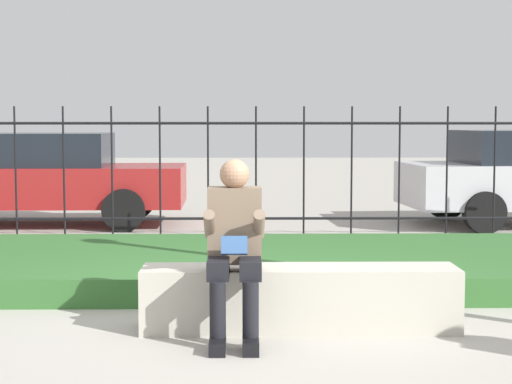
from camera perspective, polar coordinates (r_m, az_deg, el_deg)
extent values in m
plane|color=#A8A399|center=(6.38, 0.57, -9.16)|extent=(60.00, 60.00, 0.00)
cube|color=#B7B2A3|center=(6.34, 2.94, -7.09)|extent=(2.32, 0.46, 0.47)
cube|color=gray|center=(6.38, 2.93, -8.79)|extent=(2.23, 0.42, 0.08)
cube|color=black|center=(5.76, -2.58, -10.22)|extent=(0.11, 0.26, 0.09)
cylinder|color=black|center=(5.77, -2.57, -7.83)|extent=(0.11, 0.11, 0.38)
cube|color=black|center=(5.92, -2.52, -5.05)|extent=(0.15, 0.42, 0.13)
cube|color=black|center=(5.76, -0.36, -10.22)|extent=(0.11, 0.26, 0.09)
cylinder|color=black|center=(5.76, -0.36, -7.83)|extent=(0.11, 0.11, 0.38)
cube|color=black|center=(5.92, -0.38, -5.05)|extent=(0.15, 0.42, 0.13)
cube|color=#7A6651|center=(6.09, -1.43, -2.21)|extent=(0.38, 0.24, 0.54)
sphere|color=tan|center=(6.04, -1.44, 1.21)|extent=(0.21, 0.21, 0.21)
cylinder|color=#7A6651|center=(5.93, -3.10, -2.20)|extent=(0.08, 0.29, 0.24)
cylinder|color=#7A6651|center=(5.93, 0.20, -2.20)|extent=(0.08, 0.29, 0.24)
cube|color=#335689|center=(5.85, -1.46, -3.58)|extent=(0.18, 0.09, 0.13)
cube|color=#33662D|center=(8.45, 0.21, -4.88)|extent=(10.79, 2.87, 0.24)
cylinder|color=black|center=(10.49, 0.00, -1.78)|extent=(8.79, 0.03, 0.03)
cylinder|color=black|center=(10.43, 0.00, 4.61)|extent=(8.79, 0.03, 0.03)
cylinder|color=black|center=(10.81, -15.72, 0.98)|extent=(0.02, 0.02, 1.72)
cylinder|color=black|center=(10.67, -12.68, 0.99)|extent=(0.02, 0.02, 1.72)
cylinder|color=black|center=(10.57, -9.57, 1.01)|extent=(0.02, 0.02, 1.72)
cylinder|color=black|center=(10.50, -6.41, 1.02)|extent=(0.02, 0.02, 1.72)
cylinder|color=black|center=(10.46, -3.21, 1.03)|extent=(0.02, 0.02, 1.72)
cylinder|color=black|center=(10.45, 0.00, 1.03)|extent=(0.02, 0.02, 1.72)
cylinder|color=black|center=(10.47, 3.21, 1.03)|extent=(0.02, 0.02, 1.72)
cylinder|color=black|center=(10.53, 6.39, 1.03)|extent=(0.02, 0.02, 1.72)
cylinder|color=black|center=(10.62, 9.53, 1.03)|extent=(0.02, 0.02, 1.72)
cylinder|color=black|center=(10.74, 12.60, 1.02)|extent=(0.02, 0.02, 1.72)
cylinder|color=black|center=(10.89, 15.60, 1.01)|extent=(0.02, 0.02, 1.72)
cylinder|color=black|center=(12.12, 14.99, -1.31)|extent=(0.59, 0.24, 0.58)
cylinder|color=black|center=(13.73, 12.53, -0.57)|extent=(0.59, 0.24, 0.58)
cube|color=maroon|center=(13.02, -14.05, 0.44)|extent=(4.21, 1.77, 0.58)
cube|color=black|center=(13.03, -14.81, 2.76)|extent=(2.32, 1.53, 0.48)
cylinder|color=black|center=(12.02, -8.81, -1.21)|extent=(0.60, 0.21, 0.60)
cylinder|color=black|center=(13.66, -7.98, -0.49)|extent=(0.60, 0.21, 0.60)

